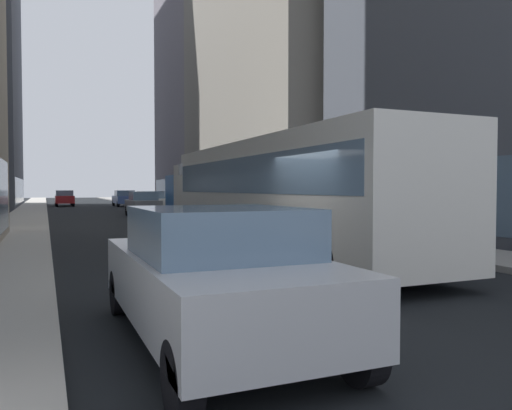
{
  "coord_description": "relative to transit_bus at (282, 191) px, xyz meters",
  "views": [
    {
      "loc": [
        -4.64,
        -8.45,
        1.84
      ],
      "look_at": [
        0.48,
        3.64,
        1.4
      ],
      "focal_mm": 35.0,
      "sensor_mm": 36.0,
      "label": 1
    }
  ],
  "objects": [
    {
      "name": "car_silver_sedan",
      "position": [
        -4.0,
        -6.39,
        -0.95
      ],
      "size": [
        1.93,
        4.43,
        1.62
      ],
      "color": "#B7BABF",
      "rests_on": "ground"
    },
    {
      "name": "sidewalk_left",
      "position": [
        -6.9,
        31.45,
        -1.7
      ],
      "size": [
        2.4,
        110.0,
        0.15
      ],
      "primitive_type": "cube",
      "color": "#ADA89E",
      "rests_on": "ground"
    },
    {
      "name": "car_red_coupe",
      "position": [
        -4.0,
        43.1,
        -0.95
      ],
      "size": [
        1.79,
        4.6,
        1.62
      ],
      "color": "red",
      "rests_on": "ground"
    },
    {
      "name": "ground_plane",
      "position": [
        -1.2,
        31.45,
        -1.78
      ],
      "size": [
        120.0,
        120.0,
        0.0
      ],
      "primitive_type": "plane",
      "color": "black"
    },
    {
      "name": "box_truck",
      "position": [
        1.6,
        12.17,
        -0.11
      ],
      "size": [
        2.3,
        7.5,
        3.05
      ],
      "color": "#19519E",
      "rests_on": "ground"
    },
    {
      "name": "sidewalk_right",
      "position": [
        4.5,
        31.45,
        -1.7
      ],
      "size": [
        2.4,
        110.0,
        0.15
      ],
      "primitive_type": "cube",
      "color": "gray",
      "rests_on": "ground"
    },
    {
      "name": "car_grey_wagon",
      "position": [
        0.0,
        20.58,
        -0.96
      ],
      "size": [
        1.72,
        4.12,
        1.62
      ],
      "color": "slate",
      "rests_on": "ground"
    },
    {
      "name": "traffic_light_near",
      "position": [
        3.7,
        -0.26,
        0.66
      ],
      "size": [
        0.24,
        0.41,
        3.4
      ],
      "color": "black",
      "rests_on": "sidewalk_right"
    },
    {
      "name": "car_white_van",
      "position": [
        1.6,
        26.45,
        -0.95
      ],
      "size": [
        1.89,
        4.7,
        1.62
      ],
      "color": "silver",
      "rests_on": "ground"
    },
    {
      "name": "car_blue_hatchback",
      "position": [
        1.6,
        39.98,
        -0.95
      ],
      "size": [
        1.92,
        4.52,
        1.62
      ],
      "color": "#4C6BB7",
      "rests_on": "ground"
    },
    {
      "name": "transit_bus",
      "position": [
        0.0,
        0.0,
        0.0
      ],
      "size": [
        2.78,
        11.53,
        3.05
      ],
      "color": "silver",
      "rests_on": "ground"
    },
    {
      "name": "dalmatian_dog",
      "position": [
        -1.71,
        -4.4,
        -1.26
      ],
      "size": [
        0.22,
        0.96,
        0.72
      ],
      "color": "white",
      "rests_on": "ground"
    },
    {
      "name": "building_right_far",
      "position": [
        10.7,
        38.24,
        16.63
      ],
      "size": [
        9.67,
        14.71,
        36.83
      ],
      "color": "slate",
      "rests_on": "ground"
    }
  ]
}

